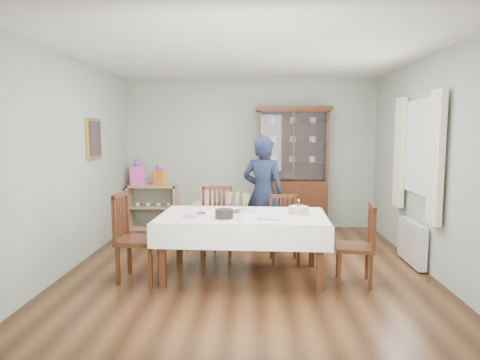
{
  "coord_description": "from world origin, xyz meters",
  "views": [
    {
      "loc": [
        0.08,
        -5.27,
        1.75
      ],
      "look_at": [
        -0.1,
        0.2,
        1.13
      ],
      "focal_mm": 32.0,
      "sensor_mm": 36.0,
      "label": 1
    }
  ],
  "objects_px": {
    "chair_far_right": "(284,242)",
    "chair_end_left": "(138,254)",
    "high_chair": "(208,224)",
    "champagne_tray": "(237,207)",
    "woman": "(263,194)",
    "china_cabinet": "(292,167)",
    "gift_bag_pink": "(138,173)",
    "dining_table": "(243,245)",
    "sideboard": "(153,207)",
    "chair_end_right": "(355,260)",
    "chair_far_left": "(217,239)",
    "gift_bag_orange": "(160,176)",
    "birthday_cake": "(299,211)"
  },
  "relations": [
    {
      "from": "chair_far_right",
      "to": "chair_end_left",
      "type": "bearing_deg",
      "value": -159.37
    },
    {
      "from": "high_chair",
      "to": "champagne_tray",
      "type": "relative_size",
      "value": 2.41
    },
    {
      "from": "woman",
      "to": "high_chair",
      "type": "xyz_separation_m",
      "value": [
        -0.82,
        0.07,
        -0.47
      ]
    },
    {
      "from": "china_cabinet",
      "to": "gift_bag_pink",
      "type": "height_order",
      "value": "china_cabinet"
    },
    {
      "from": "champagne_tray",
      "to": "china_cabinet",
      "type": "bearing_deg",
      "value": 69.89
    },
    {
      "from": "dining_table",
      "to": "china_cabinet",
      "type": "xyz_separation_m",
      "value": [
        0.81,
        2.5,
        0.74
      ]
    },
    {
      "from": "sideboard",
      "to": "chair_end_right",
      "type": "relative_size",
      "value": 0.97
    },
    {
      "from": "chair_far_left",
      "to": "chair_end_right",
      "type": "xyz_separation_m",
      "value": [
        1.68,
        -0.86,
        -0.02
      ]
    },
    {
      "from": "chair_end_left",
      "to": "gift_bag_orange",
      "type": "xyz_separation_m",
      "value": [
        -0.32,
        2.67,
        0.66
      ]
    },
    {
      "from": "china_cabinet",
      "to": "sideboard",
      "type": "bearing_deg",
      "value": 179.51
    },
    {
      "from": "woman",
      "to": "gift_bag_pink",
      "type": "xyz_separation_m",
      "value": [
        -2.21,
        1.35,
        0.16
      ]
    },
    {
      "from": "chair_far_left",
      "to": "gift_bag_pink",
      "type": "xyz_separation_m",
      "value": [
        -1.57,
        1.84,
        0.71
      ]
    },
    {
      "from": "chair_far_right",
      "to": "high_chair",
      "type": "xyz_separation_m",
      "value": [
        -1.1,
        0.61,
        0.11
      ]
    },
    {
      "from": "chair_end_right",
      "to": "dining_table",
      "type": "bearing_deg",
      "value": -91.52
    },
    {
      "from": "dining_table",
      "to": "woman",
      "type": "relative_size",
      "value": 1.21
    },
    {
      "from": "chair_end_right",
      "to": "chair_far_left",
      "type": "bearing_deg",
      "value": -109.91
    },
    {
      "from": "champagne_tray",
      "to": "gift_bag_orange",
      "type": "relative_size",
      "value": 1.06
    },
    {
      "from": "dining_table",
      "to": "chair_end_left",
      "type": "xyz_separation_m",
      "value": [
        -1.24,
        -0.17,
        -0.08
      ]
    },
    {
      "from": "gift_bag_pink",
      "to": "chair_far_right",
      "type": "bearing_deg",
      "value": -37.27
    },
    {
      "from": "chair_far_right",
      "to": "gift_bag_pink",
      "type": "height_order",
      "value": "gift_bag_pink"
    },
    {
      "from": "woman",
      "to": "gift_bag_orange",
      "type": "xyz_separation_m",
      "value": [
        -1.82,
        1.35,
        0.12
      ]
    },
    {
      "from": "birthday_cake",
      "to": "high_chair",
      "type": "bearing_deg",
      "value": 135.26
    },
    {
      "from": "sideboard",
      "to": "chair_far_left",
      "type": "relative_size",
      "value": 0.91
    },
    {
      "from": "chair_far_right",
      "to": "gift_bag_pink",
      "type": "xyz_separation_m",
      "value": [
        -2.49,
        1.89,
        0.74
      ]
    },
    {
      "from": "champagne_tray",
      "to": "birthday_cake",
      "type": "height_order",
      "value": "champagne_tray"
    },
    {
      "from": "chair_far_right",
      "to": "chair_end_left",
      "type": "distance_m",
      "value": 1.94
    },
    {
      "from": "chair_far_right",
      "to": "chair_end_right",
      "type": "xyz_separation_m",
      "value": [
        0.76,
        -0.81,
        0.01
      ]
    },
    {
      "from": "dining_table",
      "to": "birthday_cake",
      "type": "distance_m",
      "value": 0.79
    },
    {
      "from": "chair_far_right",
      "to": "chair_end_right",
      "type": "bearing_deg",
      "value": -49.61
    },
    {
      "from": "chair_far_left",
      "to": "sideboard",
      "type": "bearing_deg",
      "value": 123.12
    },
    {
      "from": "sideboard",
      "to": "gift_bag_pink",
      "type": "relative_size",
      "value": 1.95
    },
    {
      "from": "chair_far_right",
      "to": "birthday_cake",
      "type": "distance_m",
      "value": 0.82
    },
    {
      "from": "china_cabinet",
      "to": "birthday_cake",
      "type": "height_order",
      "value": "china_cabinet"
    },
    {
      "from": "china_cabinet",
      "to": "sideboard",
      "type": "relative_size",
      "value": 2.42
    },
    {
      "from": "champagne_tray",
      "to": "gift_bag_pink",
      "type": "height_order",
      "value": "gift_bag_pink"
    },
    {
      "from": "chair_end_left",
      "to": "chair_end_right",
      "type": "bearing_deg",
      "value": -87.29
    },
    {
      "from": "dining_table",
      "to": "woman",
      "type": "distance_m",
      "value": 1.26
    },
    {
      "from": "sideboard",
      "to": "chair_far_left",
      "type": "distance_m",
      "value": 2.28
    },
    {
      "from": "birthday_cake",
      "to": "gift_bag_pink",
      "type": "relative_size",
      "value": 0.58
    },
    {
      "from": "china_cabinet",
      "to": "chair_end_right",
      "type": "relative_size",
      "value": 2.35
    },
    {
      "from": "dining_table",
      "to": "chair_end_right",
      "type": "bearing_deg",
      "value": -8.8
    },
    {
      "from": "chair_far_left",
      "to": "chair_end_left",
      "type": "relative_size",
      "value": 0.96
    },
    {
      "from": "gift_bag_pink",
      "to": "high_chair",
      "type": "bearing_deg",
      "value": -42.67
    },
    {
      "from": "woman",
      "to": "high_chair",
      "type": "distance_m",
      "value": 0.95
    },
    {
      "from": "chair_far_right",
      "to": "gift_bag_pink",
      "type": "relative_size",
      "value": 1.92
    },
    {
      "from": "chair_end_right",
      "to": "gift_bag_pink",
      "type": "relative_size",
      "value": 2.0
    },
    {
      "from": "woman",
      "to": "gift_bag_orange",
      "type": "bearing_deg",
      "value": -17.75
    },
    {
      "from": "chair_end_left",
      "to": "champagne_tray",
      "type": "relative_size",
      "value": 2.61
    },
    {
      "from": "dining_table",
      "to": "sideboard",
      "type": "relative_size",
      "value": 2.27
    },
    {
      "from": "dining_table",
      "to": "sideboard",
      "type": "bearing_deg",
      "value": 123.9
    }
  ]
}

